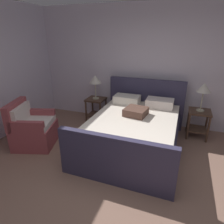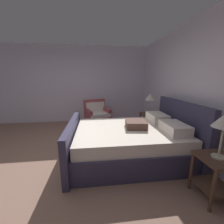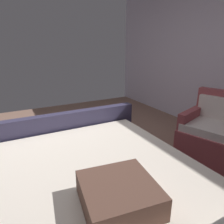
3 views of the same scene
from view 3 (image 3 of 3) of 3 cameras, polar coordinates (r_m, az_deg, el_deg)
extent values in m
cube|color=#866353|center=(2.80, -17.55, -14.56)|extent=(5.70, 5.42, 0.02)
cube|color=silver|center=(4.01, 26.76, 14.87)|extent=(0.12, 5.54, 2.73)
cube|color=#34314C|center=(2.35, -13.64, -9.57)|extent=(1.73, 0.12, 0.79)
cube|color=silver|center=(1.42, -1.79, -24.24)|extent=(1.55, 2.04, 0.22)
cube|color=brown|center=(1.20, 1.91, -22.28)|extent=(0.45, 0.45, 0.14)
cube|color=#964247|center=(3.03, 26.28, -8.38)|extent=(0.90, 0.90, 0.42)
cube|color=silver|center=(2.93, 26.98, -3.80)|extent=(0.83, 0.83, 0.10)
cube|color=#964247|center=(3.16, 29.24, 1.01)|extent=(0.33, 0.72, 0.48)
cube|color=silver|center=(3.08, 28.71, 0.24)|extent=(0.28, 0.61, 0.36)
cube|color=#964247|center=(3.00, 21.58, -1.33)|extent=(0.65, 0.29, 0.22)
camera|label=1|loc=(4.27, -34.98, 23.33)|focal=31.36mm
camera|label=2|loc=(2.69, -82.55, 4.76)|focal=22.64mm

